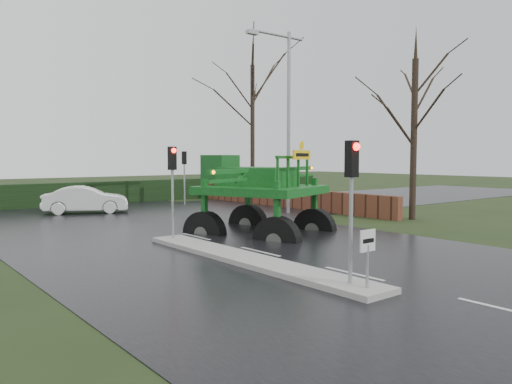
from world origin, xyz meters
TOP-DOWN VIEW (x-y plane):
  - ground at (0.00, 0.00)m, footprint 140.00×140.00m
  - road_main at (0.00, 10.00)m, footprint 14.00×80.00m
  - road_cross at (0.00, 16.00)m, footprint 80.00×12.00m
  - median_island at (-1.30, 3.00)m, footprint 1.20×10.00m
  - hedge_row at (0.00, 24.00)m, footprint 44.00×0.90m
  - brick_wall at (10.50, 16.00)m, footprint 0.40×20.00m
  - keep_left_sign at (-1.30, -1.50)m, footprint 0.50×0.07m
  - traffic_signal_near at (-1.30, -1.01)m, footprint 0.26×0.33m
  - traffic_signal_mid at (-1.30, 7.49)m, footprint 0.26×0.33m
  - traffic_signal_far at (6.50, 20.01)m, footprint 0.26×0.33m
  - street_light_right at (8.19, 12.00)m, footprint 3.85×0.30m
  - tree_right_near at (11.50, 6.00)m, footprint 5.60×5.60m
  - tree_right_far at (13.00, 21.00)m, footprint 7.00×7.00m
  - crop_sprayer at (1.78, 5.49)m, footprint 7.96×6.28m
  - white_sedan at (-0.44, 18.99)m, footprint 4.81×3.27m

SIDE VIEW (x-z plane):
  - ground at x=0.00m, z-range 0.00..0.00m
  - white_sedan at x=-0.44m, z-range -0.75..0.75m
  - road_main at x=0.00m, z-range -0.01..0.01m
  - road_cross at x=0.00m, z-range 0.00..0.02m
  - median_island at x=-1.30m, z-range 0.01..0.17m
  - brick_wall at x=10.50m, z-range 0.00..1.20m
  - hedge_row at x=0.00m, z-range 0.00..1.50m
  - keep_left_sign at x=-1.30m, z-range 0.38..1.73m
  - crop_sprayer at x=1.78m, z-range -0.13..4.59m
  - traffic_signal_near at x=-1.30m, z-range 0.83..4.35m
  - traffic_signal_mid at x=-1.30m, z-range 0.83..4.35m
  - traffic_signal_far at x=6.50m, z-range 0.83..4.35m
  - tree_right_near at x=11.50m, z-range 0.38..10.02m
  - street_light_right at x=8.19m, z-range 0.99..10.99m
  - tree_right_far at x=13.00m, z-range 0.47..12.52m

